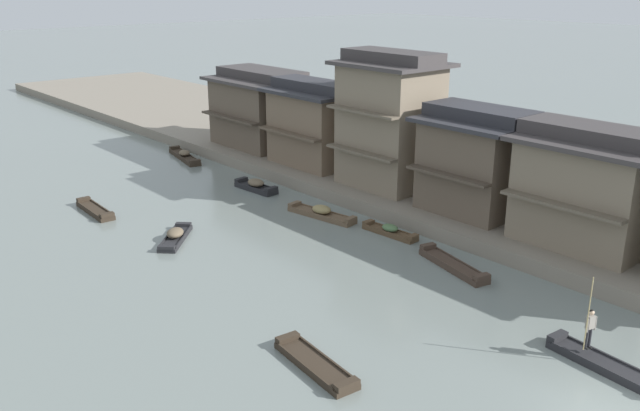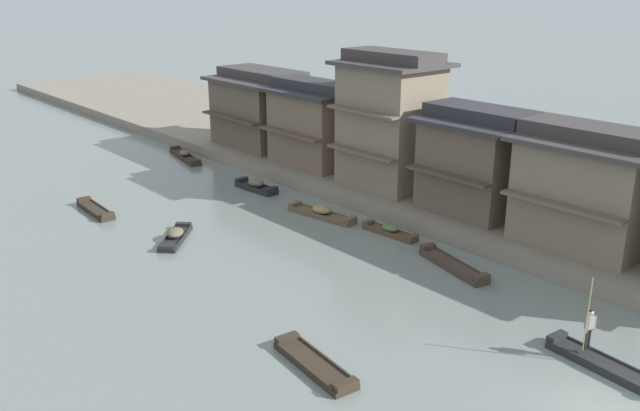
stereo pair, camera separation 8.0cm
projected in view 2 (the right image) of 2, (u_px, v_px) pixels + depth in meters
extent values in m
cube|color=gray|center=(356.00, 154.00, 54.13)|extent=(18.00, 110.00, 0.84)
cube|color=#232326|center=(605.00, 366.00, 25.03)|extent=(1.44, 4.61, 0.27)
cube|color=#232326|center=(557.00, 337.00, 26.59)|extent=(0.95, 0.44, 0.24)
cube|color=#232326|center=(613.00, 358.00, 25.24)|extent=(0.46, 4.03, 0.08)
cube|color=#232326|center=(598.00, 366.00, 24.72)|extent=(0.46, 4.03, 0.08)
cube|color=black|center=(589.00, 347.00, 25.55)|extent=(0.15, 0.24, 0.05)
cylinder|color=#232328|center=(589.00, 337.00, 25.45)|extent=(0.11, 0.11, 0.78)
cube|color=black|center=(585.00, 348.00, 25.47)|extent=(0.15, 0.24, 0.05)
cylinder|color=#232328|center=(586.00, 338.00, 25.38)|extent=(0.11, 0.11, 0.78)
cube|color=gray|center=(590.00, 322.00, 25.21)|extent=(0.36, 0.27, 0.52)
cylinder|color=gray|center=(595.00, 323.00, 25.27)|extent=(0.08, 0.08, 0.56)
cylinder|color=gray|center=(587.00, 326.00, 25.09)|extent=(0.08, 0.08, 0.56)
sphere|color=#DBB28E|center=(591.00, 313.00, 25.08)|extent=(0.20, 0.20, 0.20)
sphere|color=black|center=(591.00, 312.00, 25.08)|extent=(0.18, 0.18, 0.18)
cylinder|color=tan|center=(588.00, 314.00, 24.85)|extent=(0.04, 0.04, 3.00)
cube|color=#232326|center=(256.00, 188.00, 46.26)|extent=(1.31, 3.56, 0.29)
cube|color=#232326|center=(242.00, 180.00, 47.24)|extent=(0.96, 0.43, 0.26)
cube|color=#232326|center=(272.00, 189.00, 45.11)|extent=(0.96, 0.43, 0.26)
cube|color=#232326|center=(251.00, 187.00, 45.88)|extent=(0.31, 2.99, 0.08)
cube|color=#232326|center=(262.00, 184.00, 46.53)|extent=(0.31, 2.99, 0.08)
ellipsoid|color=brown|center=(256.00, 183.00, 46.13)|extent=(1.04, 1.38, 0.52)
cube|color=#33281E|center=(315.00, 365.00, 25.14)|extent=(1.53, 4.30, 0.24)
cube|color=#33281E|center=(346.00, 384.00, 23.54)|extent=(1.00, 0.46, 0.21)
cube|color=#33281E|center=(287.00, 338.00, 26.59)|extent=(1.00, 0.46, 0.21)
cube|color=#33281E|center=(325.00, 357.00, 25.35)|extent=(0.49, 3.70, 0.08)
cube|color=#33281E|center=(303.00, 365.00, 24.82)|extent=(0.49, 3.70, 0.08)
cube|color=#232326|center=(176.00, 239.00, 37.42)|extent=(3.39, 3.42, 0.20)
cube|color=#232326|center=(166.00, 247.00, 35.70)|extent=(0.89, 0.89, 0.18)
cube|color=#232326|center=(183.00, 224.00, 39.02)|extent=(0.89, 0.89, 0.18)
cube|color=#232326|center=(183.00, 236.00, 37.34)|extent=(2.38, 2.41, 0.08)
cube|color=#232326|center=(167.00, 236.00, 37.40)|extent=(2.38, 2.41, 0.08)
ellipsoid|color=brown|center=(175.00, 233.00, 37.31)|extent=(1.52, 1.53, 0.49)
cube|color=brown|center=(390.00, 233.00, 38.21)|extent=(1.02, 3.60, 0.23)
cube|color=brown|center=(369.00, 222.00, 39.24)|extent=(0.74, 0.40, 0.20)
cube|color=brown|center=(413.00, 237.00, 37.04)|extent=(0.74, 0.40, 0.20)
cube|color=brown|center=(386.00, 232.00, 37.92)|extent=(0.27, 3.06, 0.08)
cube|color=brown|center=(394.00, 229.00, 38.40)|extent=(0.27, 3.06, 0.08)
ellipsoid|color=#4C6B42|center=(390.00, 228.00, 38.11)|extent=(0.78, 1.05, 0.40)
cube|color=#33281E|center=(185.00, 157.00, 54.35)|extent=(2.02, 5.53, 0.27)
cube|color=#33281E|center=(175.00, 148.00, 56.41)|extent=(0.89, 0.52, 0.24)
cube|color=#33281E|center=(195.00, 161.00, 52.14)|extent=(0.89, 0.52, 0.24)
cube|color=#33281E|center=(180.00, 156.00, 54.10)|extent=(1.09, 4.87, 0.08)
cube|color=#33281E|center=(190.00, 155.00, 54.49)|extent=(1.09, 4.87, 0.08)
ellipsoid|color=brown|center=(185.00, 153.00, 54.24)|extent=(1.05, 1.31, 0.46)
cube|color=#423328|center=(453.00, 266.00, 33.73)|extent=(2.02, 4.72, 0.29)
cube|color=#423328|center=(428.00, 247.00, 35.47)|extent=(0.90, 0.55, 0.26)
cube|color=#423328|center=(482.00, 277.00, 31.81)|extent=(0.90, 0.55, 0.26)
cube|color=#423328|center=(446.00, 264.00, 33.49)|extent=(1.07, 4.03, 0.08)
cube|color=#423328|center=(460.00, 261.00, 33.85)|extent=(1.07, 4.03, 0.08)
cube|color=brown|center=(322.00, 215.00, 41.05)|extent=(1.74, 4.84, 0.25)
cube|color=brown|center=(295.00, 204.00, 42.33)|extent=(0.96, 0.50, 0.23)
cube|color=brown|center=(350.00, 219.00, 39.61)|extent=(0.96, 0.50, 0.23)
cube|color=brown|center=(317.00, 215.00, 40.65)|extent=(0.74, 4.20, 0.08)
cube|color=brown|center=(327.00, 211.00, 41.33)|extent=(0.74, 4.20, 0.08)
ellipsoid|color=olive|center=(322.00, 209.00, 40.92)|extent=(1.10, 1.41, 0.50)
cube|color=#33281E|center=(96.00, 211.00, 41.84)|extent=(1.08, 4.22, 0.26)
cube|color=#33281E|center=(84.00, 199.00, 43.20)|extent=(0.84, 0.39, 0.24)
cube|color=#33281E|center=(107.00, 215.00, 40.32)|extent=(0.84, 0.39, 0.24)
cube|color=#33281E|center=(89.00, 209.00, 41.54)|extent=(0.23, 3.68, 0.08)
cube|color=#33281E|center=(102.00, 207.00, 42.03)|extent=(0.23, 3.68, 0.08)
cube|color=#7F705B|center=(588.00, 195.00, 34.05)|extent=(4.66, 6.37, 5.20)
cube|color=brown|center=(560.00, 206.00, 32.39)|extent=(0.70, 6.37, 0.16)
cube|color=#3D3838|center=(596.00, 142.00, 33.18)|extent=(5.56, 7.27, 0.24)
cube|color=#3D3838|center=(597.00, 133.00, 33.03)|extent=(2.80, 7.27, 0.70)
cube|color=brown|center=(477.00, 167.00, 39.02)|extent=(4.68, 5.45, 5.20)
cube|color=#4D4135|center=(447.00, 176.00, 37.35)|extent=(0.70, 5.45, 0.16)
cube|color=#2D2D33|center=(480.00, 121.00, 38.15)|extent=(5.58, 6.35, 0.24)
cube|color=#2D2D33|center=(481.00, 113.00, 38.00)|extent=(2.81, 6.35, 0.70)
cube|color=#7F705B|center=(390.00, 127.00, 43.47)|extent=(4.44, 5.75, 7.80)
cube|color=brown|center=(361.00, 153.00, 42.30)|extent=(0.70, 5.75, 0.16)
cube|color=brown|center=(362.00, 112.00, 41.46)|extent=(0.70, 5.75, 0.16)
cube|color=#3D3838|center=(392.00, 64.00, 42.18)|extent=(5.34, 6.65, 0.24)
cube|color=#3D3838|center=(392.00, 56.00, 42.03)|extent=(2.67, 6.65, 0.70)
cube|color=#75604C|center=(315.00, 129.00, 48.98)|extent=(4.04, 6.25, 5.20)
cube|color=brown|center=(289.00, 134.00, 47.51)|extent=(0.70, 6.25, 0.16)
cube|color=#2D2D33|center=(315.00, 92.00, 48.11)|extent=(4.94, 7.15, 0.24)
cube|color=#2D2D33|center=(315.00, 85.00, 47.96)|extent=(2.42, 7.15, 0.70)
cube|color=brown|center=(263.00, 113.00, 54.94)|extent=(5.75, 7.10, 5.20)
cube|color=#4D4135|center=(230.00, 118.00, 52.94)|extent=(0.70, 7.10, 0.16)
cube|color=#3D3838|center=(262.00, 79.00, 54.07)|extent=(6.65, 8.00, 0.24)
cube|color=#3D3838|center=(262.00, 73.00, 53.92)|extent=(3.45, 8.00, 0.70)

